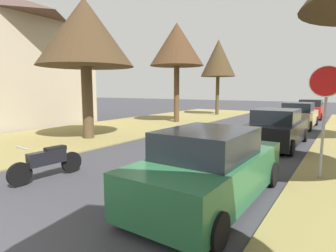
# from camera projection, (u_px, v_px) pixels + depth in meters

# --- Properties ---
(stop_sign_far) EXTENTS (0.81, 0.57, 2.94)m
(stop_sign_far) POSITION_uv_depth(u_px,v_px,m) (325.00, 98.00, 7.01)
(stop_sign_far) COLOR #9EA0A5
(stop_sign_far) RESTS_ON grass_verge_right
(street_tree_left_mid_a) EXTENTS (4.47, 4.47, 6.53)m
(street_tree_left_mid_a) POSITION_uv_depth(u_px,v_px,m) (85.00, 33.00, 12.68)
(street_tree_left_mid_a) COLOR #4F3E28
(street_tree_left_mid_a) RESTS_ON grass_verge_left
(street_tree_left_mid_b) EXTENTS (3.83, 3.83, 7.00)m
(street_tree_left_mid_b) POSITION_uv_depth(u_px,v_px,m) (177.00, 45.00, 19.29)
(street_tree_left_mid_b) COLOR brown
(street_tree_left_mid_b) RESTS_ON grass_verge_left
(street_tree_left_far) EXTENTS (3.18, 3.18, 6.91)m
(street_tree_left_far) POSITION_uv_depth(u_px,v_px,m) (218.00, 58.00, 25.16)
(street_tree_left_far) COLOR #4D4027
(street_tree_left_far) RESTS_ON grass_verge_left
(parked_sedan_green) EXTENTS (2.00, 4.43, 1.57)m
(parked_sedan_green) POSITION_uv_depth(u_px,v_px,m) (210.00, 168.00, 5.79)
(parked_sedan_green) COLOR #28663D
(parked_sedan_green) RESTS_ON ground
(parked_sedan_black) EXTENTS (2.00, 4.43, 1.57)m
(parked_sedan_black) POSITION_uv_depth(u_px,v_px,m) (277.00, 129.00, 11.60)
(parked_sedan_black) COLOR black
(parked_sedan_black) RESTS_ON ground
(parked_sedan_tan) EXTENTS (2.00, 4.43, 1.57)m
(parked_sedan_tan) POSITION_uv_depth(u_px,v_px,m) (298.00, 116.00, 17.40)
(parked_sedan_tan) COLOR tan
(parked_sedan_tan) RESTS_ON ground
(parked_sedan_red) EXTENTS (2.00, 4.43, 1.57)m
(parked_sedan_red) POSITION_uv_depth(u_px,v_px,m) (311.00, 110.00, 22.98)
(parked_sedan_red) COLOR red
(parked_sedan_red) RESTS_ON ground
(parked_motorcycle) EXTENTS (0.60, 2.05, 0.97)m
(parked_motorcycle) POSITION_uv_depth(u_px,v_px,m) (48.00, 161.00, 7.30)
(parked_motorcycle) COLOR black
(parked_motorcycle) RESTS_ON ground
(house_backdrop_left) EXTENTS (8.08, 9.69, 8.63)m
(house_backdrop_left) POSITION_uv_depth(u_px,v_px,m) (4.00, 58.00, 18.14)
(house_backdrop_left) COLOR tan
(house_backdrop_left) RESTS_ON ground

